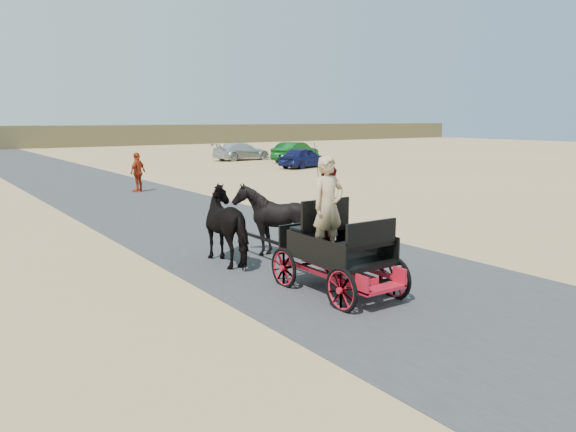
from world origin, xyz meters
TOP-DOWN VIEW (x-y plane):
  - ground at (0.00, 0.00)m, footprint 140.00×140.00m
  - road at (0.00, 0.00)m, footprint 6.00×140.00m
  - carriage at (-0.98, 1.52)m, footprint 1.30×2.40m
  - horse_left at (-1.53, 4.52)m, footprint 0.91×2.01m
  - horse_right at (-0.43, 4.52)m, footprint 1.37×1.54m
  - driver_man at (-1.18, 1.57)m, footprint 0.66×0.43m
  - passenger_woman at (-0.68, 2.12)m, footprint 0.77×0.60m
  - pedestrian at (1.08, 17.63)m, footprint 1.06×0.93m
  - car_a at (14.28, 23.38)m, footprint 4.19×2.63m
  - car_b at (16.74, 27.74)m, footprint 4.68×3.16m
  - car_c at (14.37, 31.58)m, footprint 4.78×2.25m
  - car_d at (17.29, 37.36)m, footprint 4.44×3.85m

SIDE VIEW (x-z plane):
  - ground at x=0.00m, z-range 0.00..0.00m
  - road at x=0.00m, z-range 0.00..0.01m
  - carriage at x=-0.98m, z-range 0.00..0.72m
  - car_d at x=17.29m, z-range 0.00..1.13m
  - car_a at x=14.28m, z-range 0.00..1.33m
  - car_c at x=14.37m, z-range 0.00..1.35m
  - car_b at x=16.74m, z-range 0.00..1.46m
  - horse_left at x=-1.53m, z-range 0.00..1.70m
  - horse_right at x=-0.43m, z-range 0.00..1.70m
  - pedestrian at x=1.08m, z-range 0.00..1.73m
  - passenger_woman at x=-0.68m, z-range 0.72..2.30m
  - driver_man at x=-1.18m, z-range 0.72..2.52m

